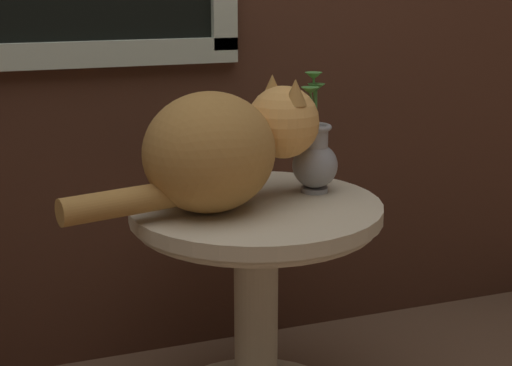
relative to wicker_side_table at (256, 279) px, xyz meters
name	(u,v)px	position (x,y,z in m)	size (l,w,h in m)	color
wicker_side_table	(256,279)	(0.00, 0.00, 0.00)	(0.62, 0.62, 0.59)	beige
cat	(221,148)	(-0.09, -0.02, 0.35)	(0.65, 0.35, 0.30)	#AD7A3D
pewter_vase_with_ivy	(315,157)	(0.17, 0.04, 0.29)	(0.11, 0.11, 0.30)	#99999E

